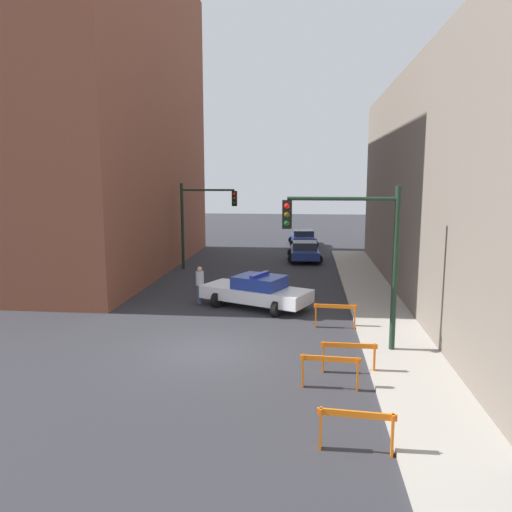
{
  "coord_description": "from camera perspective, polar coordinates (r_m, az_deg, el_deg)",
  "views": [
    {
      "loc": [
        3.13,
        -15.24,
        5.6
      ],
      "look_at": [
        0.86,
        6.83,
        2.06
      ],
      "focal_mm": 35.0,
      "sensor_mm": 36.0,
      "label": 1
    }
  ],
  "objects": [
    {
      "name": "barrier_front",
      "position": [
        10.9,
        11.39,
        -18.33
      ],
      "size": [
        1.6,
        0.29,
        0.9
      ],
      "rotation": [
        0.0,
        0.0,
        -0.09
      ],
      "color": "orange",
      "rests_on": "ground_plane"
    },
    {
      "name": "building_corner_left",
      "position": [
        33.12,
        -22.12,
        14.73
      ],
      "size": [
        14.0,
        20.0,
        18.46
      ],
      "color": "brown",
      "rests_on": "ground_plane"
    },
    {
      "name": "pedestrian_crossing",
      "position": [
        22.35,
        -6.43,
        -3.22
      ],
      "size": [
        0.41,
        0.41,
        1.66
      ],
      "rotation": [
        0.0,
        0.0,
        1.41
      ],
      "color": "#474C66",
      "rests_on": "ground_plane"
    },
    {
      "name": "traffic_light_near",
      "position": [
        15.93,
        11.58,
        1.42
      ],
      "size": [
        3.64,
        0.35,
        5.2
      ],
      "color": "black",
      "rests_on": "sidewalk_right"
    },
    {
      "name": "police_car",
      "position": [
        21.5,
        0.08,
        -4.03
      ],
      "size": [
        5.04,
        3.63,
        1.52
      ],
      "rotation": [
        0.0,
        0.0,
        1.14
      ],
      "color": "white",
      "rests_on": "ground_plane"
    },
    {
      "name": "parked_car_near",
      "position": [
        33.56,
        5.57,
        0.6
      ],
      "size": [
        2.4,
        4.38,
        1.31
      ],
      "rotation": [
        0.0,
        0.0,
        0.04
      ],
      "color": "navy",
      "rests_on": "ground_plane"
    },
    {
      "name": "ground_plane",
      "position": [
        16.54,
        -5.5,
        -10.77
      ],
      "size": [
        120.0,
        120.0,
        0.0
      ],
      "primitive_type": "plane",
      "color": "#2D2D33"
    },
    {
      "name": "barrier_back",
      "position": [
        14.78,
        10.56,
        -10.8
      ],
      "size": [
        1.6,
        0.18,
        0.9
      ],
      "rotation": [
        0.0,
        0.0,
        -0.02
      ],
      "color": "orange",
      "rests_on": "ground_plane"
    },
    {
      "name": "barrier_corner",
      "position": [
        18.9,
        9.04,
        -6.33
      ],
      "size": [
        1.6,
        0.23,
        0.9
      ],
      "rotation": [
        0.0,
        0.0,
        -0.04
      ],
      "color": "orange",
      "rests_on": "ground_plane"
    },
    {
      "name": "sidewalk_right",
      "position": [
        16.5,
        16.53,
        -10.93
      ],
      "size": [
        2.4,
        44.0,
        0.12
      ],
      "color": "#9E998E",
      "rests_on": "ground_plane"
    },
    {
      "name": "parked_car_mid",
      "position": [
        40.78,
        5.4,
        2.11
      ],
      "size": [
        2.5,
        4.43,
        1.31
      ],
      "rotation": [
        0.0,
        0.0,
        0.08
      ],
      "color": "navy",
      "rests_on": "ground_plane"
    },
    {
      "name": "traffic_light_far",
      "position": [
        30.32,
        -6.42,
        4.86
      ],
      "size": [
        3.44,
        0.35,
        5.2
      ],
      "color": "black",
      "rests_on": "ground_plane"
    },
    {
      "name": "barrier_mid",
      "position": [
        13.68,
        8.47,
        -12.4
      ],
      "size": [
        1.6,
        0.26,
        0.9
      ],
      "rotation": [
        0.0,
        0.0,
        -0.07
      ],
      "color": "orange",
      "rests_on": "ground_plane"
    }
  ]
}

